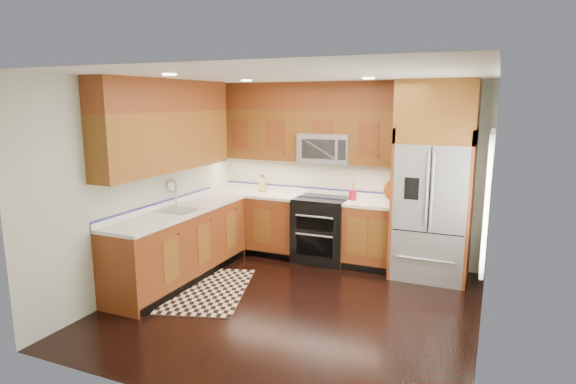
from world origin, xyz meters
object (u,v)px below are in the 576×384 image
at_px(refrigerator, 434,181).
at_px(range, 322,230).
at_px(rug, 209,290).
at_px(utensil_crock, 353,193).
at_px(knife_block, 262,184).

bearing_deg(refrigerator, range, 178.60).
xyz_separation_m(rug, utensil_crock, (1.34, 1.71, 1.04)).
distance_m(rug, knife_block, 2.11).
xyz_separation_m(range, utensil_crock, (0.44, 0.05, 0.58)).
xyz_separation_m(refrigerator, knife_block, (-2.61, 0.21, -0.26)).
bearing_deg(range, refrigerator, -1.40).
xyz_separation_m(range, refrigerator, (1.55, -0.04, 0.83)).
relative_size(range, rug, 0.63).
distance_m(rug, utensil_crock, 2.41).
xyz_separation_m(range, knife_block, (-1.06, 0.17, 0.58)).
height_order(range, rug, range).
relative_size(refrigerator, knife_block, 10.11).
height_order(range, knife_block, knife_block).
bearing_deg(knife_block, utensil_crock, -4.67).
distance_m(knife_block, utensil_crock, 1.50).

